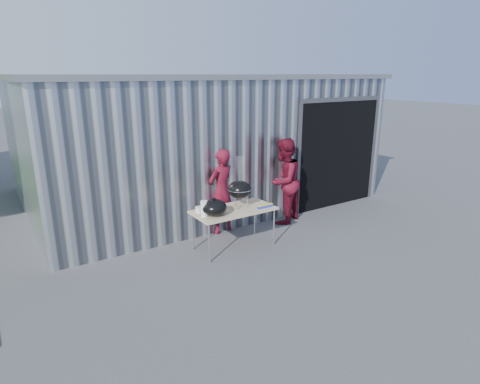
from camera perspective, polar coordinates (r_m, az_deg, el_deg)
ground at (r=6.96m, az=4.18°, el=-10.14°), size 80.00×80.00×0.00m
building at (r=10.74m, az=-6.67°, el=7.94°), size 8.20×6.20×3.10m
folding_table at (r=7.30m, az=-0.91°, el=-2.74°), size 1.50×0.75×0.75m
kettle_grill at (r=7.27m, az=-0.07°, el=0.95°), size 0.44×0.44×0.94m
grill_lid at (r=6.94m, az=-3.69°, el=-2.22°), size 0.44×0.44×0.32m
paper_towels at (r=6.91m, az=-5.12°, el=-2.38°), size 0.12×0.12×0.28m
white_tub at (r=7.16m, az=-5.38°, el=-2.46°), size 0.20×0.15×0.10m
foil_box at (r=7.37m, az=3.60°, el=-2.02°), size 0.32×0.05×0.06m
person_cook at (r=8.00m, az=-2.67°, el=0.08°), size 0.70×0.54×1.71m
person_bystander at (r=8.59m, az=6.24°, el=1.55°), size 1.10×1.00×1.83m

